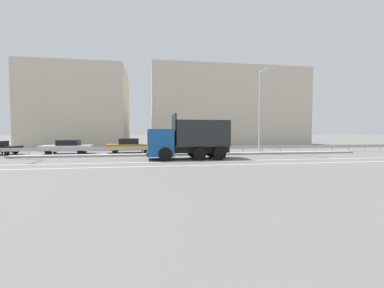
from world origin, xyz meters
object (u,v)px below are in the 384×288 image
Objects in this scene: street_lamp_1 at (260,108)px; parked_car_2 at (67,147)px; dump_truck at (178,143)px; parked_car_3 at (130,146)px; median_road_sign at (225,141)px.

street_lamp_1 reaches higher than parked_car_2.
dump_truck is 8.33m from parked_car_3.
dump_truck reaches higher than median_road_sign.
parked_car_3 is (-12.87, 3.93, -3.82)m from street_lamp_1.
parked_car_3 is at bearing 30.07° from dump_truck.
parked_car_3 is at bearing 158.52° from median_road_sign.
median_road_sign is 0.54× the size of parked_car_2.
dump_truck is 5.97m from median_road_sign.
dump_truck is 2.63× the size of median_road_sign.
dump_truck is 9.61m from street_lamp_1.
street_lamp_1 is 13.98m from parked_car_3.
street_lamp_1 is at bearing -71.58° from dump_truck.
median_road_sign reaches higher than parked_car_3.
parked_car_2 is 6.10m from parked_car_3.
dump_truck is at bearing -124.94° from parked_car_2.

